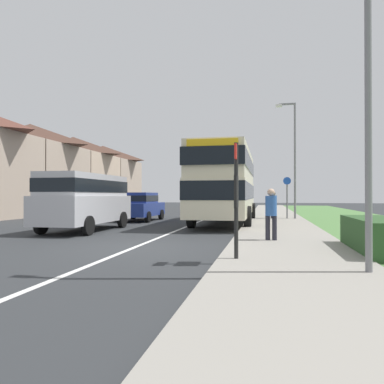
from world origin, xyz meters
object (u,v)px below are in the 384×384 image
object	(u,v)px
pedestrian_at_stop	(271,212)
street_lamp_near	(362,23)
double_decker_bus	(226,182)
street_lamp_mid	(293,152)
parked_car_blue	(140,205)
bus_stop_sign	(236,192)
cycle_route_sign	(287,196)
pedestrian_walking_away	(274,204)
parked_van_silver	(86,198)

from	to	relation	value
pedestrian_at_stop	street_lamp_near	bearing A→B (deg)	-70.31
double_decker_bus	street_lamp_mid	world-z (taller)	street_lamp_mid
parked_car_blue	bus_stop_sign	xyz separation A→B (m)	(6.46, -11.89, 0.65)
bus_stop_sign	cycle_route_sign	bearing A→B (deg)	82.51
pedestrian_walking_away	cycle_route_sign	bearing A→B (deg)	18.51
street_lamp_near	street_lamp_mid	xyz separation A→B (m)	(-0.14, 14.80, -0.58)
double_decker_bus	cycle_route_sign	size ratio (longest dim) A/B	3.90
parked_van_silver	pedestrian_at_stop	size ratio (longest dim) A/B	3.10
parked_car_blue	street_lamp_mid	size ratio (longest dim) A/B	0.59
parked_van_silver	street_lamp_mid	xyz separation A→B (m)	(8.85, 7.92, 2.58)
pedestrian_walking_away	street_lamp_mid	xyz separation A→B (m)	(1.10, 0.20, 2.98)
double_decker_bus	parked_car_blue	bearing A→B (deg)	167.87
parked_car_blue	pedestrian_at_stop	bearing A→B (deg)	-49.67
cycle_route_sign	street_lamp_mid	size ratio (longest dim) A/B	0.37
bus_stop_sign	cycle_route_sign	distance (m)	14.07
parked_van_silver	street_lamp_near	world-z (taller)	street_lamp_near
cycle_route_sign	street_lamp_near	size ratio (longest dim) A/B	0.32
double_decker_bus	parked_van_silver	world-z (taller)	double_decker_bus
double_decker_bus	street_lamp_mid	distance (m)	5.06
double_decker_bus	parked_car_blue	size ratio (longest dim) A/B	2.46
pedestrian_walking_away	cycle_route_sign	distance (m)	0.92
double_decker_bus	street_lamp_mid	xyz separation A→B (m)	(3.57, 3.09, 1.81)
parked_car_blue	pedestrian_at_stop	world-z (taller)	pedestrian_at_stop
bus_stop_sign	double_decker_bus	bearing A→B (deg)	97.39
double_decker_bus	parked_car_blue	distance (m)	5.33
parked_car_blue	parked_van_silver	bearing A→B (deg)	-92.19
parked_car_blue	bus_stop_sign	world-z (taller)	bus_stop_sign
double_decker_bus	street_lamp_near	world-z (taller)	street_lamp_near
street_lamp_near	cycle_route_sign	bearing A→B (deg)	91.81
double_decker_bus	cycle_route_sign	bearing A→B (deg)	44.27
pedestrian_at_stop	double_decker_bus	bearing A→B (deg)	106.31
parked_van_silver	street_lamp_near	distance (m)	11.76
double_decker_bus	parked_van_silver	size ratio (longest dim) A/B	1.90
street_lamp_near	street_lamp_mid	world-z (taller)	street_lamp_near
parked_car_blue	cycle_route_sign	size ratio (longest dim) A/B	1.59
street_lamp_mid	double_decker_bus	bearing A→B (deg)	-139.06
pedestrian_walking_away	bus_stop_sign	xyz separation A→B (m)	(-1.07, -13.70, 0.56)
double_decker_bus	bus_stop_sign	bearing A→B (deg)	-82.61
bus_stop_sign	street_lamp_mid	distance (m)	14.27
parked_car_blue	street_lamp_near	xyz separation A→B (m)	(8.77, -12.79, 3.64)
cycle_route_sign	street_lamp_near	world-z (taller)	street_lamp_near
double_decker_bus	pedestrian_at_stop	size ratio (longest dim) A/B	5.88
pedestrian_at_stop	bus_stop_sign	world-z (taller)	bus_stop_sign
pedestrian_at_stop	bus_stop_sign	distance (m)	3.49
cycle_route_sign	street_lamp_mid	xyz separation A→B (m)	(0.33, -0.06, 2.52)
parked_van_silver	cycle_route_sign	distance (m)	11.67
bus_stop_sign	cycle_route_sign	world-z (taller)	bus_stop_sign
double_decker_bus	pedestrian_at_stop	xyz separation A→B (m)	(2.18, -7.44, -1.17)
double_decker_bus	bus_stop_sign	distance (m)	10.90
parked_car_blue	street_lamp_near	distance (m)	15.93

